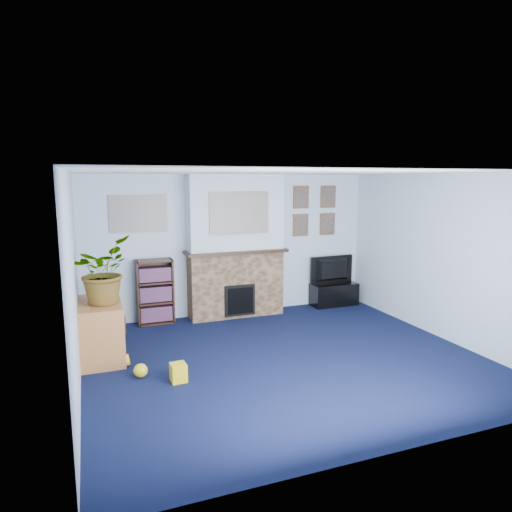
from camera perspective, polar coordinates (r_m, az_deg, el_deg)
name	(u,v)px	position (r m, az deg, el deg)	size (l,w,h in m)	color
floor	(284,358)	(6.14, 3.58, -12.62)	(5.00, 4.50, 0.01)	#0D1333
ceiling	(286,172)	(5.68, 3.83, 10.40)	(5.00, 4.50, 0.01)	white
wall_back	(232,245)	(7.87, -3.04, 1.39)	(5.00, 0.04, 2.40)	silver
wall_front	(399,318)	(3.91, 17.47, -7.44)	(5.00, 0.04, 2.40)	silver
wall_left	(74,284)	(5.30, -21.83, -3.28)	(0.04, 4.50, 2.40)	silver
wall_right	(442,257)	(7.18, 22.22, -0.10)	(0.04, 4.50, 2.40)	silver
chimney_breast	(235,247)	(7.68, -2.58, 1.07)	(1.72, 0.50, 2.40)	brown
collage_main	(239,213)	(7.41, -2.11, 5.41)	(1.00, 0.03, 0.68)	gray
collage_left	(138,214)	(7.47, -14.49, 5.15)	(0.90, 0.03, 0.58)	gray
portrait_tl	(301,197)	(8.26, 5.65, 7.32)	(0.30, 0.03, 0.40)	brown
portrait_tr	(328,197)	(8.52, 9.00, 7.32)	(0.30, 0.03, 0.40)	brown
portrait_bl	(301,225)	(8.30, 5.59, 3.87)	(0.30, 0.03, 0.40)	brown
portrait_br	(327,224)	(8.55, 8.91, 3.97)	(0.30, 0.03, 0.40)	brown
tv_stand	(334,293)	(8.63, 9.72, -4.61)	(0.86, 0.36, 0.41)	black
television	(334,270)	(8.55, 9.73, -1.74)	(0.88, 0.12, 0.51)	black
bookshelf	(155,293)	(7.57, -12.50, -4.54)	(0.58, 0.28, 1.05)	black
sideboard	(101,332)	(6.34, -18.84, -9.02)	(0.54, 0.97, 0.76)	#B46E39
potted_plant	(101,271)	(6.09, -18.77, -1.73)	(0.76, 0.66, 0.84)	#26661E
mantel_clock	(235,246)	(7.62, -2.63, 1.29)	(0.09, 0.05, 0.13)	gold
mantel_candle	(251,244)	(7.71, -0.59, 1.47)	(0.05, 0.05, 0.17)	#B2BFC6
mantel_teddy	(202,248)	(7.47, -6.76, 1.02)	(0.11, 0.11, 0.11)	gray
mantel_can	(275,244)	(7.88, 2.39, 1.48)	(0.06, 0.06, 0.12)	yellow
green_crate	(97,351)	(6.30, -19.26, -11.18)	(0.31, 0.25, 0.25)	#198C26
toy_ball	(141,370)	(5.72, -14.23, -13.65)	(0.17, 0.17, 0.17)	yellow
toy_block	(178,372)	(5.52, -9.68, -14.13)	(0.18, 0.18, 0.21)	yellow
toy_tube	(117,363)	(6.06, -17.02, -12.64)	(0.15, 0.15, 0.31)	yellow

